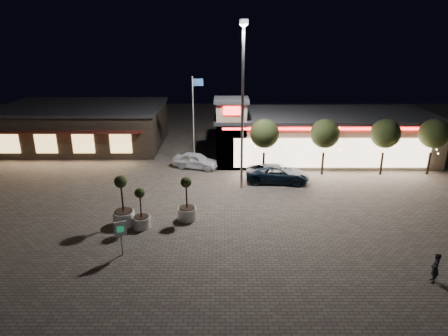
{
  "coord_description": "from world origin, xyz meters",
  "views": [
    {
      "loc": [
        0.61,
        -20.98,
        11.75
      ],
      "look_at": [
        0.64,
        6.0,
        2.32
      ],
      "focal_mm": 32.0,
      "sensor_mm": 36.0,
      "label": 1
    }
  ],
  "objects_px": {
    "pickup_truck": "(278,174)",
    "valet_sign": "(121,232)",
    "planter_mid": "(141,215)",
    "pedestrian": "(435,268)",
    "planter_left": "(123,210)",
    "white_sedan": "(196,160)"
  },
  "relations": [
    {
      "from": "pickup_truck",
      "to": "planter_mid",
      "type": "distance_m",
      "value": 12.3
    },
    {
      "from": "valet_sign",
      "to": "pickup_truck",
      "type": "bearing_deg",
      "value": 48.05
    },
    {
      "from": "planter_left",
      "to": "valet_sign",
      "type": "relative_size",
      "value": 1.65
    },
    {
      "from": "planter_left",
      "to": "white_sedan",
      "type": "bearing_deg",
      "value": 70.54
    },
    {
      "from": "pickup_truck",
      "to": "planter_mid",
      "type": "height_order",
      "value": "planter_mid"
    },
    {
      "from": "planter_mid",
      "to": "valet_sign",
      "type": "xyz_separation_m",
      "value": [
        -0.46,
        -3.18,
        0.58
      ]
    },
    {
      "from": "white_sedan",
      "to": "planter_left",
      "type": "distance_m",
      "value": 11.56
    },
    {
      "from": "pedestrian",
      "to": "valet_sign",
      "type": "height_order",
      "value": "valet_sign"
    },
    {
      "from": "white_sedan",
      "to": "valet_sign",
      "type": "distance_m",
      "value": 14.81
    },
    {
      "from": "pickup_truck",
      "to": "valet_sign",
      "type": "relative_size",
      "value": 2.53
    },
    {
      "from": "white_sedan",
      "to": "valet_sign",
      "type": "relative_size",
      "value": 2.05
    },
    {
      "from": "valet_sign",
      "to": "planter_mid",
      "type": "bearing_deg",
      "value": 81.83
    },
    {
      "from": "pedestrian",
      "to": "planter_mid",
      "type": "height_order",
      "value": "planter_mid"
    },
    {
      "from": "pedestrian",
      "to": "valet_sign",
      "type": "distance_m",
      "value": 16.04
    },
    {
      "from": "planter_left",
      "to": "valet_sign",
      "type": "bearing_deg",
      "value": -78.29
    },
    {
      "from": "pedestrian",
      "to": "planter_left",
      "type": "distance_m",
      "value": 17.66
    },
    {
      "from": "pickup_truck",
      "to": "valet_sign",
      "type": "distance_m",
      "value": 14.86
    },
    {
      "from": "valet_sign",
      "to": "white_sedan",
      "type": "bearing_deg",
      "value": 77.87
    },
    {
      "from": "planter_mid",
      "to": "valet_sign",
      "type": "bearing_deg",
      "value": -98.17
    },
    {
      "from": "pickup_truck",
      "to": "planter_left",
      "type": "xyz_separation_m",
      "value": [
        -10.66,
        -7.47,
        0.32
      ]
    },
    {
      "from": "white_sedan",
      "to": "pedestrian",
      "type": "height_order",
      "value": "pedestrian"
    },
    {
      "from": "planter_mid",
      "to": "pickup_truck",
      "type": "bearing_deg",
      "value": 39.72
    }
  ]
}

